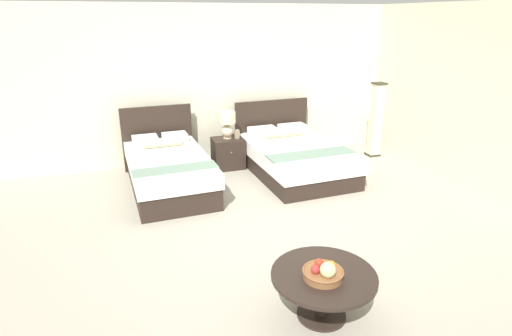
{
  "coord_description": "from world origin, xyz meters",
  "views": [
    {
      "loc": [
        -1.68,
        -4.36,
        2.52
      ],
      "look_at": [
        -0.05,
        0.5,
        0.64
      ],
      "focal_mm": 29.28,
      "sensor_mm": 36.0,
      "label": 1
    }
  ],
  "objects_px": {
    "bed_near_window": "(168,170)",
    "fruit_bowl": "(324,272)",
    "table_lamp": "(227,123)",
    "coffee_table": "(323,283)",
    "floor_lamp_corner": "(376,120)",
    "nightstand": "(228,153)",
    "vase": "(237,134)",
    "bed_near_corner": "(294,157)"
  },
  "relations": [
    {
      "from": "bed_near_window",
      "to": "fruit_bowl",
      "type": "xyz_separation_m",
      "value": [
        0.85,
        -3.46,
        0.2
      ]
    },
    {
      "from": "table_lamp",
      "to": "coffee_table",
      "type": "distance_m",
      "value": 4.05
    },
    {
      "from": "coffee_table",
      "to": "floor_lamp_corner",
      "type": "distance_m",
      "value": 4.85
    },
    {
      "from": "fruit_bowl",
      "to": "floor_lamp_corner",
      "type": "bearing_deg",
      "value": 51.62
    },
    {
      "from": "coffee_table",
      "to": "fruit_bowl",
      "type": "bearing_deg",
      "value": -121.53
    },
    {
      "from": "nightstand",
      "to": "vase",
      "type": "bearing_deg",
      "value": -14.26
    },
    {
      "from": "floor_lamp_corner",
      "to": "bed_near_window",
      "type": "bearing_deg",
      "value": -174.32
    },
    {
      "from": "vase",
      "to": "coffee_table",
      "type": "distance_m",
      "value": 3.98
    },
    {
      "from": "table_lamp",
      "to": "nightstand",
      "type": "bearing_deg",
      "value": -90.0
    },
    {
      "from": "nightstand",
      "to": "coffee_table",
      "type": "xyz_separation_m",
      "value": [
        -0.22,
        -4.0,
        0.08
      ]
    },
    {
      "from": "bed_near_window",
      "to": "floor_lamp_corner",
      "type": "xyz_separation_m",
      "value": [
        3.89,
        0.39,
        0.39
      ]
    },
    {
      "from": "bed_near_corner",
      "to": "floor_lamp_corner",
      "type": "height_order",
      "value": "floor_lamp_corner"
    },
    {
      "from": "bed_near_corner",
      "to": "bed_near_window",
      "type": "bearing_deg",
      "value": -179.95
    },
    {
      "from": "bed_near_corner",
      "to": "fruit_bowl",
      "type": "bearing_deg",
      "value": -109.68
    },
    {
      "from": "fruit_bowl",
      "to": "nightstand",
      "type": "bearing_deg",
      "value": 86.41
    },
    {
      "from": "bed_near_corner",
      "to": "vase",
      "type": "xyz_separation_m",
      "value": [
        -0.83,
        0.56,
        0.32
      ]
    },
    {
      "from": "vase",
      "to": "floor_lamp_corner",
      "type": "xyz_separation_m",
      "value": [
        2.63,
        -0.17,
        0.08
      ]
    },
    {
      "from": "bed_near_window",
      "to": "vase",
      "type": "height_order",
      "value": "bed_near_window"
    },
    {
      "from": "nightstand",
      "to": "table_lamp",
      "type": "relative_size",
      "value": 1.15
    },
    {
      "from": "bed_near_window",
      "to": "floor_lamp_corner",
      "type": "distance_m",
      "value": 3.93
    },
    {
      "from": "vase",
      "to": "bed_near_corner",
      "type": "bearing_deg",
      "value": -34.08
    },
    {
      "from": "bed_near_window",
      "to": "table_lamp",
      "type": "relative_size",
      "value": 4.68
    },
    {
      "from": "nightstand",
      "to": "floor_lamp_corner",
      "type": "xyz_separation_m",
      "value": [
        2.79,
        -0.21,
        0.42
      ]
    },
    {
      "from": "fruit_bowl",
      "to": "floor_lamp_corner",
      "type": "distance_m",
      "value": 4.91
    },
    {
      "from": "floor_lamp_corner",
      "to": "table_lamp",
      "type": "bearing_deg",
      "value": 175.23
    },
    {
      "from": "bed_near_corner",
      "to": "table_lamp",
      "type": "relative_size",
      "value": 4.79
    },
    {
      "from": "coffee_table",
      "to": "fruit_bowl",
      "type": "distance_m",
      "value": 0.17
    },
    {
      "from": "vase",
      "to": "coffee_table",
      "type": "height_order",
      "value": "vase"
    },
    {
      "from": "coffee_table",
      "to": "fruit_bowl",
      "type": "height_order",
      "value": "fruit_bowl"
    },
    {
      "from": "nightstand",
      "to": "vase",
      "type": "relative_size",
      "value": 3.51
    },
    {
      "from": "nightstand",
      "to": "coffee_table",
      "type": "bearing_deg",
      "value": -93.12
    },
    {
      "from": "bed_near_window",
      "to": "coffee_table",
      "type": "relative_size",
      "value": 2.35
    },
    {
      "from": "table_lamp",
      "to": "floor_lamp_corner",
      "type": "bearing_deg",
      "value": -4.77
    },
    {
      "from": "bed_near_window",
      "to": "nightstand",
      "type": "bearing_deg",
      "value": 28.53
    },
    {
      "from": "fruit_bowl",
      "to": "floor_lamp_corner",
      "type": "relative_size",
      "value": 0.25
    },
    {
      "from": "nightstand",
      "to": "vase",
      "type": "height_order",
      "value": "vase"
    },
    {
      "from": "bed_near_corner",
      "to": "nightstand",
      "type": "height_order",
      "value": "bed_near_corner"
    },
    {
      "from": "bed_near_corner",
      "to": "vase",
      "type": "relative_size",
      "value": 14.58
    },
    {
      "from": "bed_near_window",
      "to": "coffee_table",
      "type": "distance_m",
      "value": 3.51
    },
    {
      "from": "bed_near_corner",
      "to": "fruit_bowl",
      "type": "distance_m",
      "value": 3.68
    },
    {
      "from": "bed_near_corner",
      "to": "table_lamp",
      "type": "bearing_deg",
      "value": 147.82
    },
    {
      "from": "table_lamp",
      "to": "vase",
      "type": "height_order",
      "value": "table_lamp"
    }
  ]
}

